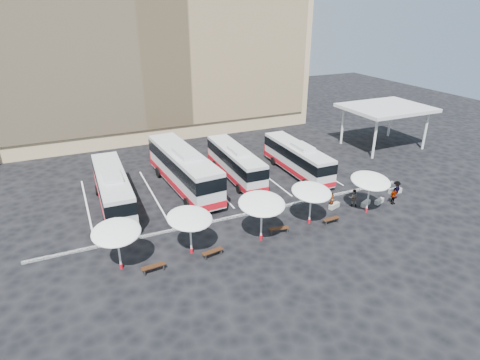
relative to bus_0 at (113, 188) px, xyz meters
name	(u,v)px	position (x,y,z in m)	size (l,w,h in m)	color
ground	(244,218)	(9.67, -6.62, -1.87)	(120.00, 120.00, 0.00)	black
sandstone_building	(148,36)	(9.67, 25.25, 10.75)	(42.00, 18.25, 29.60)	tan
service_canopy	(386,109)	(33.67, 3.38, 2.99)	(10.00, 8.00, 5.20)	silver
curb_divider	(241,215)	(9.67, -6.12, -1.80)	(34.00, 0.25, 0.15)	black
bay_lines	(211,183)	(9.67, 1.38, -1.87)	(24.15, 12.00, 0.01)	white
bus_0	(113,188)	(0.00, 0.00, 0.00)	(2.86, 11.59, 3.67)	silver
bus_1	(183,168)	(6.89, 1.41, 0.29)	(3.80, 13.50, 4.23)	silver
bus_2	(235,162)	(12.55, 1.74, -0.10)	(2.69, 10.98, 3.47)	silver
bus_3	(297,158)	(19.03, 0.12, -0.09)	(2.67, 11.00, 3.48)	silver
sunshade_0	(116,232)	(-0.99, -9.56, 1.03)	(3.54, 3.58, 3.42)	silver
sunshade_1	(190,218)	(4.03, -9.73, 1.02)	(4.31, 4.33, 3.41)	silver
sunshade_2	(262,204)	(9.47, -10.24, 1.28)	(3.98, 4.02, 3.71)	silver
sunshade_3	(312,192)	(14.30, -9.61, 1.03)	(3.49, 3.53, 3.41)	silver
sunshade_4	(371,181)	(19.99, -9.97, 1.11)	(3.73, 3.77, 3.51)	silver
wood_bench_0	(153,267)	(0.96, -10.86, -1.48)	(1.68, 0.56, 0.51)	black
wood_bench_1	(212,252)	(5.26, -10.81, -1.50)	(1.65, 0.68, 0.49)	black
wood_bench_2	(279,229)	(11.22, -9.96, -1.50)	(1.64, 0.74, 0.49)	black
wood_bench_3	(331,220)	(15.95, -10.37, -1.51)	(1.55, 0.47, 0.47)	black
conc_bench_0	(334,206)	(17.87, -8.18, -1.65)	(1.16, 0.39, 0.44)	gray
conc_bench_1	(366,203)	(20.74, -8.98, -1.66)	(1.15, 0.38, 0.43)	gray
conc_bench_2	(379,201)	(22.19, -9.13, -1.67)	(1.09, 0.36, 0.41)	gray
conc_bench_3	(395,191)	(25.10, -8.06, -1.63)	(1.29, 0.43, 0.48)	gray
passenger_0	(332,201)	(17.59, -8.15, -1.11)	(0.56, 0.37, 1.53)	black
passenger_1	(354,198)	(19.62, -8.59, -1.04)	(0.81, 0.63, 1.66)	black
passenger_2	(394,196)	(23.24, -9.71, -1.07)	(0.94, 0.39, 1.61)	black
passenger_3	(396,190)	(24.34, -8.88, -1.02)	(1.10, 0.63, 1.70)	black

